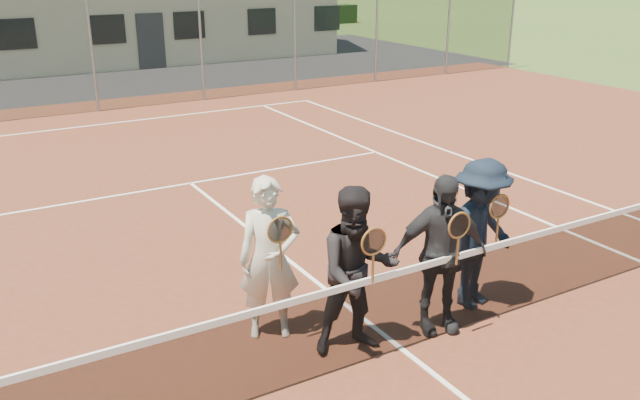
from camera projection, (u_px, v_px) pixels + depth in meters
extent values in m
plane|color=#344C1B|center=(54.00, 77.00, 23.42)|extent=(220.00, 220.00, 0.00)
cube|color=#562819|center=(401.00, 349.00, 7.17)|extent=(30.00, 30.00, 0.02)
cube|color=black|center=(7.00, 30.00, 32.98)|extent=(40.00, 1.20, 1.10)
cube|color=white|center=(114.00, 123.00, 16.82)|extent=(10.97, 0.06, 0.01)
cube|color=white|center=(191.00, 183.00, 12.36)|extent=(8.23, 0.06, 0.01)
cube|color=white|center=(401.00, 348.00, 7.16)|extent=(0.06, 12.80, 0.01)
cube|color=black|center=(403.00, 310.00, 7.01)|extent=(11.60, 0.02, 0.88)
cube|color=white|center=(404.00, 271.00, 6.86)|extent=(11.60, 0.03, 0.07)
cylinder|color=slate|center=(92.00, 55.00, 17.63)|extent=(0.07, 0.07, 3.00)
cylinder|color=slate|center=(201.00, 48.00, 19.05)|extent=(0.07, 0.07, 3.00)
cylinder|color=slate|center=(295.00, 41.00, 20.47)|extent=(0.07, 0.07, 3.00)
cylinder|color=slate|center=(377.00, 36.00, 21.90)|extent=(0.07, 0.07, 3.00)
cylinder|color=slate|center=(448.00, 31.00, 23.32)|extent=(0.07, 0.07, 3.00)
cylinder|color=slate|center=(512.00, 27.00, 24.74)|extent=(0.07, 0.07, 3.00)
cube|color=black|center=(92.00, 55.00, 17.63)|extent=(30.00, 0.03, 3.00)
cube|color=beige|center=(133.00, 21.00, 28.09)|extent=(15.00, 8.00, 2.80)
cube|color=#2D2D33|center=(151.00, 41.00, 24.72)|extent=(1.00, 0.06, 2.00)
cube|color=black|center=(17.00, 34.00, 22.42)|extent=(1.20, 0.06, 1.00)
cube|color=black|center=(108.00, 29.00, 23.84)|extent=(1.20, 0.06, 1.00)
cube|color=black|center=(189.00, 25.00, 25.26)|extent=(1.20, 0.06, 1.00)
cube|color=black|center=(262.00, 22.00, 26.69)|extent=(1.20, 0.06, 1.00)
cube|color=black|center=(327.00, 18.00, 28.11)|extent=(1.20, 0.06, 1.00)
imported|color=beige|center=(269.00, 259.00, 7.16)|extent=(0.78, 0.66, 1.80)
torus|color=brown|center=(280.00, 230.00, 6.79)|extent=(0.29, 0.02, 0.29)
cylinder|color=black|center=(280.00, 230.00, 6.79)|extent=(0.25, 0.00, 0.25)
cylinder|color=brown|center=(281.00, 255.00, 6.89)|extent=(0.03, 0.03, 0.32)
imported|color=black|center=(357.00, 271.00, 6.87)|extent=(1.02, 0.88, 1.80)
torus|color=brown|center=(374.00, 242.00, 6.51)|extent=(0.29, 0.02, 0.29)
cylinder|color=black|center=(374.00, 242.00, 6.51)|extent=(0.25, 0.00, 0.25)
cylinder|color=brown|center=(373.00, 268.00, 6.60)|extent=(0.03, 0.03, 0.32)
imported|color=#232428|center=(440.00, 254.00, 7.27)|extent=(1.14, 0.76, 1.80)
torus|color=brown|center=(459.00, 225.00, 6.90)|extent=(0.29, 0.02, 0.29)
cylinder|color=black|center=(459.00, 225.00, 6.90)|extent=(0.25, 0.00, 0.25)
cylinder|color=brown|center=(457.00, 250.00, 6.99)|extent=(0.03, 0.03, 0.32)
imported|color=black|center=(479.00, 234.00, 7.79)|extent=(1.28, 0.91, 1.80)
torus|color=brown|center=(499.00, 206.00, 7.42)|extent=(0.29, 0.02, 0.29)
cylinder|color=black|center=(499.00, 206.00, 7.42)|extent=(0.25, 0.00, 0.25)
cylinder|color=brown|center=(497.00, 230.00, 7.51)|extent=(0.03, 0.03, 0.32)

